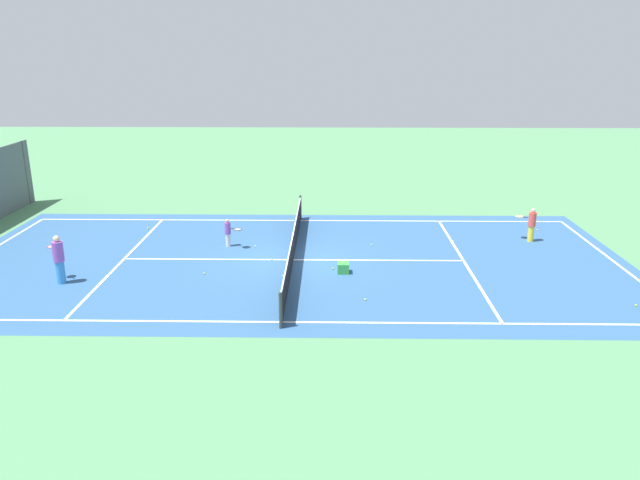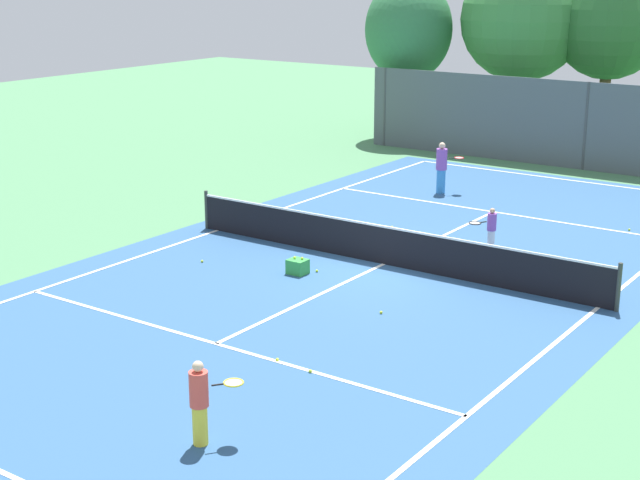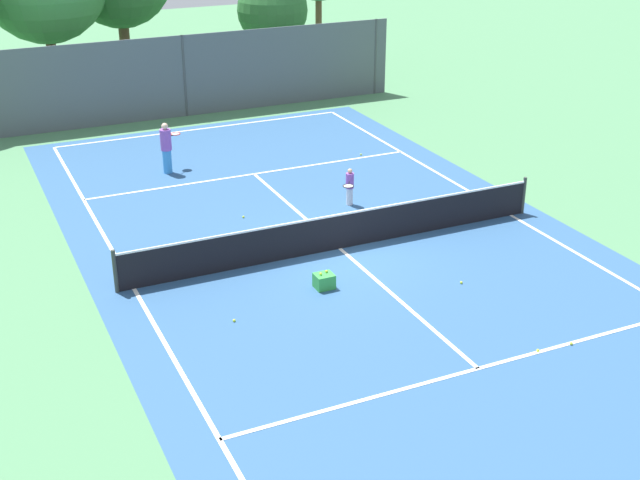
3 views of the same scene
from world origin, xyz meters
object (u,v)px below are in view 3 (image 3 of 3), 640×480
player_2 (167,147)px  ball_crate (324,281)px  tennis_ball_1 (571,343)px  tennis_ball_12 (361,154)px  tennis_ball_7 (364,217)px  tennis_ball_4 (243,217)px  tennis_ball_8 (325,237)px  player_0 (350,186)px  tennis_ball_3 (330,278)px  tennis_ball_2 (538,350)px  tennis_ball_11 (234,320)px  tennis_ball_5 (273,256)px  tennis_ball_6 (461,283)px

player_2 → ball_crate: player_2 is taller
tennis_ball_1 → tennis_ball_12: same height
ball_crate → tennis_ball_1: (3.66, -4.59, -0.15)m
tennis_ball_1 → tennis_ball_7: bearing=95.5°
tennis_ball_12 → tennis_ball_7: bearing=-116.4°
player_2 → tennis_ball_4: (0.91, -4.67, -0.84)m
ball_crate → tennis_ball_12: size_ratio=6.84×
tennis_ball_1 → tennis_ball_8: bearing=108.2°
player_2 → player_0: bearing=-50.7°
player_2 → tennis_ball_7: (4.06, -6.12, -0.84)m
player_0 → tennis_ball_3: size_ratio=17.14×
tennis_ball_8 → tennis_ball_12: 7.15m
player_0 → tennis_ball_4: size_ratio=17.14×
tennis_ball_2 → tennis_ball_12: 13.28m
player_2 → ball_crate: 9.68m
tennis_ball_4 → tennis_ball_7: size_ratio=1.00×
tennis_ball_2 → tennis_ball_11: size_ratio=1.00×
tennis_ball_5 → tennis_ball_12: same height
tennis_ball_4 → tennis_ball_5: 2.82m
tennis_ball_2 → player_0: bearing=89.3°
tennis_ball_2 → tennis_ball_7: bearing=89.7°
tennis_ball_2 → tennis_ball_3: size_ratio=1.00×
player_0 → tennis_ball_6: 5.77m
tennis_ball_6 → tennis_ball_3: bearing=150.8°
tennis_ball_2 → tennis_ball_6: same height
player_0 → tennis_ball_5: size_ratio=17.14×
player_2 → tennis_ball_2: player_2 is taller
tennis_ball_5 → player_0: bearing=35.5°
tennis_ball_1 → tennis_ball_3: (-3.34, 4.95, 0.00)m
player_0 → tennis_ball_5: player_0 is taller
tennis_ball_1 → tennis_ball_8: size_ratio=1.00×
tennis_ball_11 → tennis_ball_12: 12.10m
tennis_ball_1 → player_2: bearing=108.8°
tennis_ball_1 → tennis_ball_6: bearing=99.1°
player_0 → tennis_ball_7: (-0.07, -1.07, -0.56)m
player_2 → tennis_ball_11: 10.36m
tennis_ball_7 → tennis_ball_11: same height
player_0 → tennis_ball_1: player_0 is taller
tennis_ball_3 → tennis_ball_7: (2.56, 3.10, 0.00)m
tennis_ball_8 → tennis_ball_1: bearing=-71.8°
tennis_ball_3 → tennis_ball_8: bearing=67.3°
player_0 → tennis_ball_1: 9.17m
tennis_ball_2 → tennis_ball_8: same height
ball_crate → tennis_ball_8: size_ratio=6.84×
tennis_ball_3 → tennis_ball_7: size_ratio=1.00×
tennis_ball_11 → tennis_ball_12: size_ratio=1.00×
tennis_ball_5 → tennis_ball_12: size_ratio=1.00×
tennis_ball_11 → ball_crate: bearing=14.6°
tennis_ball_7 → tennis_ball_8: (-1.60, -0.80, 0.00)m
tennis_ball_5 → tennis_ball_7: (3.35, 1.37, 0.00)m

